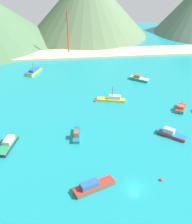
% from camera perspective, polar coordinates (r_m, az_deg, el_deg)
% --- Properties ---
extents(ground, '(260.00, 280.00, 0.50)m').
position_cam_1_polar(ground, '(96.06, 3.75, -2.29)').
color(ground, teal).
extents(fishing_boat_1, '(5.52, 10.38, 2.35)m').
position_cam_1_polar(fishing_boat_1, '(88.25, -17.42, -6.25)').
color(fishing_boat_1, '#232328').
rests_on(fishing_boat_1, ground).
extents(fishing_boat_3, '(8.24, 7.04, 2.54)m').
position_cam_1_polar(fishing_boat_3, '(127.86, 8.68, 6.71)').
color(fishing_boat_3, '#198466').
rests_on(fishing_boat_3, ground).
extents(fishing_boat_4, '(2.90, 8.14, 2.63)m').
position_cam_1_polar(fishing_boat_4, '(88.40, -3.94, -4.67)').
color(fishing_boat_4, '#198466').
rests_on(fishing_boat_4, ground).
extents(fishing_boat_5, '(5.91, 7.24, 2.33)m').
position_cam_1_polar(fishing_boat_5, '(107.24, 16.79, 0.75)').
color(fishing_boat_5, '#198466').
rests_on(fishing_boat_5, ground).
extents(fishing_boat_6, '(6.84, 10.72, 5.20)m').
position_cam_1_polar(fishing_boat_6, '(137.36, -12.49, 8.04)').
color(fishing_boat_6, gold).
rests_on(fishing_boat_6, ground).
extents(fishing_boat_7, '(11.11, 5.05, 6.04)m').
position_cam_1_polar(fishing_boat_7, '(108.82, 3.31, 2.63)').
color(fishing_boat_7, gold).
rests_on(fishing_boat_7, ground).
extents(fishing_boat_8, '(8.63, 7.84, 2.57)m').
position_cam_1_polar(fishing_boat_8, '(91.70, 14.97, -4.29)').
color(fishing_boat_8, red).
rests_on(fishing_boat_8, ground).
extents(fishing_boat_11, '(10.86, 6.54, 2.64)m').
position_cam_1_polar(fishing_boat_11, '(71.24, -0.60, -14.81)').
color(fishing_boat_11, brown).
rests_on(fishing_boat_11, ground).
extents(buoy_0, '(0.88, 0.88, 0.88)m').
position_cam_1_polar(buoy_0, '(75.82, 13.06, -13.25)').
color(buoy_0, red).
rests_on(buoy_0, ground).
extents(buoy_1, '(1.05, 1.05, 1.05)m').
position_cam_1_polar(buoy_1, '(108.68, -0.13, 2.21)').
color(buoy_1, red).
rests_on(buoy_1, ground).
extents(beach_strip, '(247.00, 15.50, 1.20)m').
position_cam_1_polar(beach_strip, '(159.56, -0.56, 11.79)').
color(beach_strip, beige).
rests_on(beach_strip, ground).
extents(hill_central, '(78.92, 78.92, 40.81)m').
position_cam_1_polar(hill_central, '(195.21, -1.76, 21.22)').
color(hill_central, '#56704C').
rests_on(hill_central, ground).
extents(radio_tower, '(2.30, 1.84, 23.05)m').
position_cam_1_polar(radio_tower, '(158.16, -5.72, 15.70)').
color(radio_tower, '#B7332D').
rests_on(radio_tower, ground).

